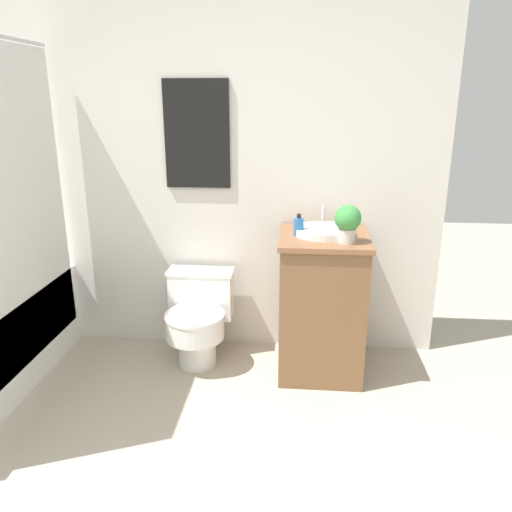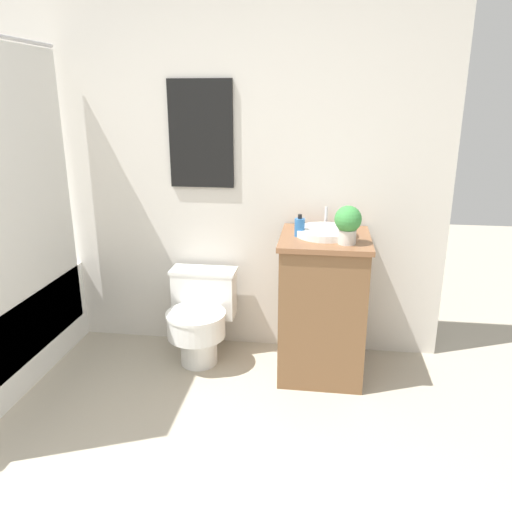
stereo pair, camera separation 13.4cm
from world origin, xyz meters
The scene contains 6 objects.
wall_back centered at (0.00, 2.21, 1.25)m, with size 3.55×0.07×2.50m.
toilet centered at (0.22, 1.92, 0.31)m, with size 0.43×0.52×0.58m.
vanity centered at (1.00, 1.88, 0.44)m, with size 0.53×0.57×0.88m.
sink centered at (1.00, 1.90, 0.90)m, with size 0.36×0.39×0.13m.
soap_bottle centered at (0.85, 1.86, 0.94)m, with size 0.06×0.06×0.13m.
potted_plant centered at (1.12, 1.74, 1.01)m, with size 0.15×0.15×0.22m.
Camera 1 is at (0.85, -1.00, 1.66)m, focal length 35.00 mm.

